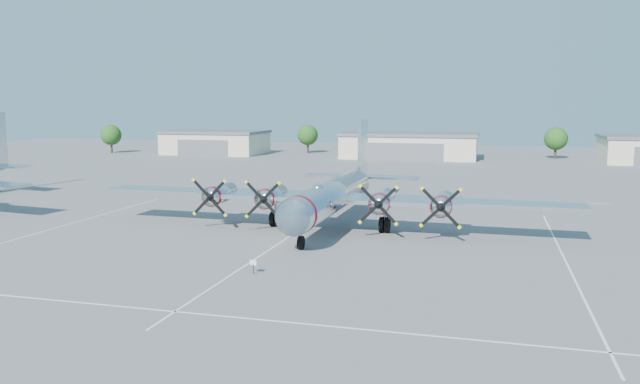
% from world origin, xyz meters
% --- Properties ---
extents(ground, '(260.00, 260.00, 0.00)m').
position_xyz_m(ground, '(0.00, 0.00, 0.00)').
color(ground, '#59595B').
rests_on(ground, ground).
extents(parking_lines, '(60.00, 50.08, 0.01)m').
position_xyz_m(parking_lines, '(0.00, -1.75, 0.01)').
color(parking_lines, silver).
rests_on(parking_lines, ground).
extents(hangar_west, '(22.60, 14.60, 5.40)m').
position_xyz_m(hangar_west, '(-45.00, 81.96, 2.71)').
color(hangar_west, beige).
rests_on(hangar_west, ground).
extents(hangar_center, '(28.60, 14.60, 5.40)m').
position_xyz_m(hangar_center, '(0.00, 81.96, 2.71)').
color(hangar_center, beige).
rests_on(hangar_center, ground).
extents(tree_far_west, '(4.80, 4.80, 6.64)m').
position_xyz_m(tree_far_west, '(-70.00, 78.00, 4.22)').
color(tree_far_west, '#382619').
rests_on(tree_far_west, ground).
extents(tree_west, '(4.80, 4.80, 6.64)m').
position_xyz_m(tree_west, '(-25.00, 90.00, 4.22)').
color(tree_west, '#382619').
rests_on(tree_west, ground).
extents(tree_east, '(4.80, 4.80, 6.64)m').
position_xyz_m(tree_east, '(30.00, 88.00, 4.22)').
color(tree_east, '#382619').
rests_on(tree_east, ground).
extents(main_bomber_b29, '(44.12, 30.50, 9.67)m').
position_xyz_m(main_bomber_b29, '(2.50, 4.28, 0.00)').
color(main_bomber_b29, silver).
rests_on(main_bomber_b29, ground).
extents(info_placard, '(0.50, 0.12, 0.96)m').
position_xyz_m(info_placard, '(1.34, -13.63, 0.68)').
color(info_placard, black).
rests_on(info_placard, ground).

